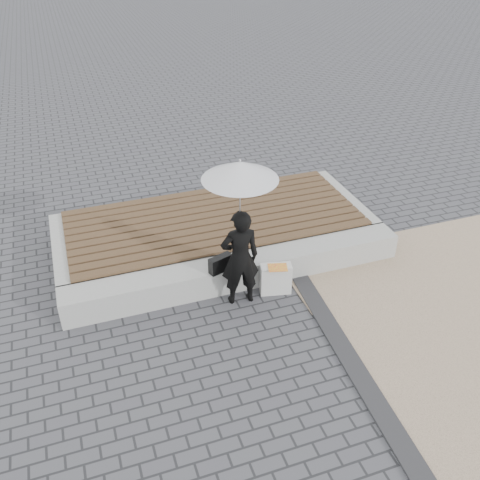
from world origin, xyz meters
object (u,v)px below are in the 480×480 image
Objects in this scene: canvas_tote at (276,279)px; woman at (240,258)px; seating_ledge at (239,271)px; parasol at (240,170)px; handbag at (220,264)px.

woman is at bearing -166.71° from canvas_tote.
parasol is (-0.11, -0.39, 1.79)m from seating_ledge.
seating_ledge is 0.66m from woman.
seating_ledge is 3.49× the size of woman.
handbag is 0.82m from canvas_tote.
seating_ledge is at bearing 8.94° from handbag.
handbag is 0.73× the size of canvas_tote.
parasol reaches higher than handbag.
handbag reaches higher than canvas_tote.
parasol is (0.00, 0.00, 1.28)m from woman.
woman is at bearing 180.00° from parasol.
handbag reaches higher than seating_ledge.
seating_ledge is 14.98× the size of handbag.
seating_ledge is at bearing 150.28° from canvas_tote.
woman reaches higher than canvas_tote.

